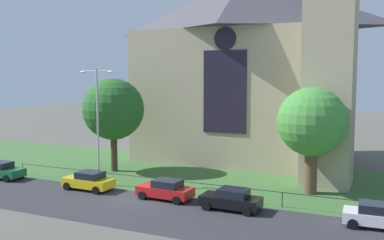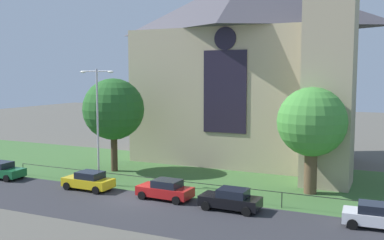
{
  "view_description": "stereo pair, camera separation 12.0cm",
  "coord_description": "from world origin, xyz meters",
  "px_view_note": "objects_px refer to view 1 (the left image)",
  "views": [
    {
      "loc": [
        17.5,
        -28.13,
        9.41
      ],
      "look_at": [
        0.94,
        8.0,
        5.31
      ],
      "focal_mm": 41.81,
      "sensor_mm": 36.0,
      "label": 1
    },
    {
      "loc": [
        17.61,
        -28.08,
        9.41
      ],
      "look_at": [
        0.94,
        8.0,
        5.31
      ],
      "focal_mm": 41.81,
      "sensor_mm": 36.0,
      "label": 2
    }
  ],
  "objects_px": {
    "tree_left_near": "(113,109)",
    "parked_car_white": "(378,216)",
    "parked_car_yellow": "(89,181)",
    "parked_car_green": "(1,170)",
    "parked_car_black": "(231,199)",
    "parked_car_red": "(166,190)",
    "tree_right_near": "(312,123)",
    "streetlamp_near": "(98,114)",
    "church_building": "(250,66)"
  },
  "relations": [
    {
      "from": "church_building",
      "to": "parked_car_black",
      "type": "bearing_deg",
      "value": -76.3
    },
    {
      "from": "parked_car_yellow",
      "to": "parked_car_white",
      "type": "xyz_separation_m",
      "value": [
        21.84,
        0.04,
        0.0
      ]
    },
    {
      "from": "parked_car_yellow",
      "to": "parked_car_white",
      "type": "distance_m",
      "value": 21.84
    },
    {
      "from": "tree_right_near",
      "to": "parked_car_green",
      "type": "xyz_separation_m",
      "value": [
        -26.3,
        -6.54,
        -4.88
      ]
    },
    {
      "from": "parked_car_green",
      "to": "parked_car_red",
      "type": "height_order",
      "value": "same"
    },
    {
      "from": "tree_right_near",
      "to": "streetlamp_near",
      "type": "height_order",
      "value": "streetlamp_near"
    },
    {
      "from": "tree_left_near",
      "to": "parked_car_green",
      "type": "height_order",
      "value": "tree_left_near"
    },
    {
      "from": "parked_car_black",
      "to": "parked_car_white",
      "type": "height_order",
      "value": "same"
    },
    {
      "from": "parked_car_red",
      "to": "parked_car_black",
      "type": "distance_m",
      "value": 5.4
    },
    {
      "from": "streetlamp_near",
      "to": "parked_car_white",
      "type": "relative_size",
      "value": 2.3
    },
    {
      "from": "tree_left_near",
      "to": "parked_car_yellow",
      "type": "distance_m",
      "value": 8.88
    },
    {
      "from": "tree_left_near",
      "to": "parked_car_red",
      "type": "distance_m",
      "value": 12.52
    },
    {
      "from": "tree_right_near",
      "to": "parked_car_yellow",
      "type": "bearing_deg",
      "value": -158.83
    },
    {
      "from": "parked_car_green",
      "to": "parked_car_yellow",
      "type": "distance_m",
      "value": 9.67
    },
    {
      "from": "parked_car_yellow",
      "to": "parked_car_white",
      "type": "relative_size",
      "value": 0.99
    },
    {
      "from": "parked_car_white",
      "to": "church_building",
      "type": "bearing_deg",
      "value": 126.02
    },
    {
      "from": "church_building",
      "to": "parked_car_red",
      "type": "bearing_deg",
      "value": -93.81
    },
    {
      "from": "parked_car_red",
      "to": "parked_car_white",
      "type": "distance_m",
      "value": 14.82
    },
    {
      "from": "church_building",
      "to": "parked_car_black",
      "type": "distance_m",
      "value": 20.33
    },
    {
      "from": "parked_car_green",
      "to": "parked_car_black",
      "type": "xyz_separation_m",
      "value": [
        22.08,
        -0.2,
        0.0
      ]
    },
    {
      "from": "parked_car_yellow",
      "to": "parked_car_black",
      "type": "xyz_separation_m",
      "value": [
        12.41,
        -0.29,
        0.0
      ]
    },
    {
      "from": "tree_right_near",
      "to": "streetlamp_near",
      "type": "relative_size",
      "value": 0.86
    },
    {
      "from": "tree_right_near",
      "to": "parked_car_red",
      "type": "bearing_deg",
      "value": -146.76
    },
    {
      "from": "tree_right_near",
      "to": "parked_car_yellow",
      "type": "distance_m",
      "value": 18.49
    },
    {
      "from": "parked_car_green",
      "to": "parked_car_black",
      "type": "height_order",
      "value": "same"
    },
    {
      "from": "streetlamp_near",
      "to": "tree_left_near",
      "type": "bearing_deg",
      "value": 111.08
    },
    {
      "from": "church_building",
      "to": "tree_left_near",
      "type": "xyz_separation_m",
      "value": [
        -10.33,
        -10.36,
        -4.25
      ]
    },
    {
      "from": "tree_left_near",
      "to": "parked_car_white",
      "type": "distance_m",
      "value": 25.5
    },
    {
      "from": "tree_left_near",
      "to": "streetlamp_near",
      "type": "xyz_separation_m",
      "value": [
        2.01,
        -5.21,
        0.08
      ]
    },
    {
      "from": "parked_car_black",
      "to": "tree_right_near",
      "type": "bearing_deg",
      "value": -121.63
    },
    {
      "from": "parked_car_yellow",
      "to": "streetlamp_near",
      "type": "bearing_deg",
      "value": -82.99
    },
    {
      "from": "tree_left_near",
      "to": "parked_car_black",
      "type": "height_order",
      "value": "tree_left_near"
    },
    {
      "from": "tree_right_near",
      "to": "parked_car_black",
      "type": "xyz_separation_m",
      "value": [
        -4.22,
        -6.73,
        -4.88
      ]
    },
    {
      "from": "parked_car_red",
      "to": "parked_car_yellow",
      "type": "bearing_deg",
      "value": 3.41
    },
    {
      "from": "tree_left_near",
      "to": "parked_car_red",
      "type": "height_order",
      "value": "tree_left_near"
    },
    {
      "from": "tree_right_near",
      "to": "parked_car_green",
      "type": "height_order",
      "value": "tree_right_near"
    },
    {
      "from": "streetlamp_near",
      "to": "parked_car_red",
      "type": "height_order",
      "value": "streetlamp_near"
    },
    {
      "from": "streetlamp_near",
      "to": "parked_car_green",
      "type": "bearing_deg",
      "value": -169.98
    },
    {
      "from": "parked_car_black",
      "to": "parked_car_red",
      "type": "bearing_deg",
      "value": -4.2
    },
    {
      "from": "parked_car_green",
      "to": "parked_car_red",
      "type": "bearing_deg",
      "value": -0.69
    },
    {
      "from": "church_building",
      "to": "parked_car_white",
      "type": "relative_size",
      "value": 6.08
    },
    {
      "from": "tree_right_near",
      "to": "tree_left_near",
      "type": "xyz_separation_m",
      "value": [
        -18.8,
        0.36,
        0.4
      ]
    },
    {
      "from": "tree_left_near",
      "to": "parked_car_white",
      "type": "height_order",
      "value": "tree_left_near"
    },
    {
      "from": "parked_car_white",
      "to": "tree_right_near",
      "type": "bearing_deg",
      "value": 126.51
    },
    {
      "from": "tree_left_near",
      "to": "parked_car_yellow",
      "type": "bearing_deg",
      "value": -72.28
    },
    {
      "from": "tree_left_near",
      "to": "parked_car_red",
      "type": "bearing_deg",
      "value": -35.89
    },
    {
      "from": "parked_car_green",
      "to": "parked_car_white",
      "type": "relative_size",
      "value": 0.99
    },
    {
      "from": "parked_car_yellow",
      "to": "parked_car_red",
      "type": "relative_size",
      "value": 0.99
    },
    {
      "from": "streetlamp_near",
      "to": "parked_car_red",
      "type": "relative_size",
      "value": 2.31
    },
    {
      "from": "tree_right_near",
      "to": "parked_car_red",
      "type": "distance_m",
      "value": 12.48
    }
  ]
}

